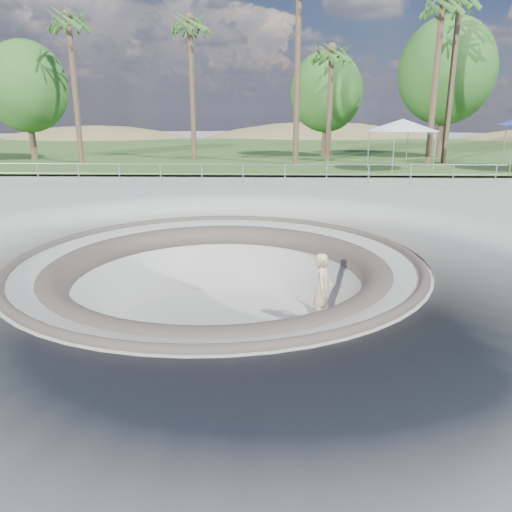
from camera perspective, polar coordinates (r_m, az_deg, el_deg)
name	(u,v)px	position (r m, az deg, el deg)	size (l,w,h in m)	color
ground	(218,259)	(12.66, -4.37, -0.39)	(180.00, 180.00, 0.00)	#A1A19C
skate_bowl	(219,326)	(13.30, -4.20, -7.96)	(14.00, 14.00, 4.10)	#A1A19C
grass_strip	(256,150)	(46.21, 0.02, 12.03)	(180.00, 36.00, 0.12)	#325923
distant_hills	(288,190)	(70.09, 3.67, 7.48)	(103.20, 45.00, 28.60)	olive
safety_railing	(243,174)	(24.28, -1.48, 9.33)	(25.00, 0.06, 1.03)	#96989E
skateboard	(321,323)	(13.55, 7.46, -7.60)	(0.83, 0.36, 0.08)	brown
skater	(323,289)	(13.19, 7.61, -3.74)	(0.70, 0.46, 1.91)	#CEB285
canopy_white	(403,125)	(31.03, 16.41, 14.14)	(5.41, 5.41, 2.90)	#96989E
palm_a	(69,24)	(36.36, -20.64, 23.57)	(2.60, 2.60, 10.03)	brown
palm_b	(190,28)	(36.56, -7.55, 24.46)	(2.60, 2.60, 10.12)	brown
palm_d	(332,55)	(35.52, 8.65, 21.72)	(2.60, 2.60, 8.17)	brown
palm_e	(442,9)	(33.94, 20.51, 24.92)	(2.60, 2.60, 10.50)	brown
palm_f	(460,5)	(36.44, 22.24, 24.99)	(2.60, 2.60, 11.12)	brown
bushy_tree_left	(26,87)	(39.47, -24.78, 17.15)	(5.63, 5.12, 8.12)	brown
bushy_tree_mid	(326,92)	(39.29, 8.05, 18.05)	(5.35, 4.87, 7.72)	brown
bushy_tree_right	(447,71)	(40.83, 20.99, 19.12)	(6.94, 6.31, 10.01)	brown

